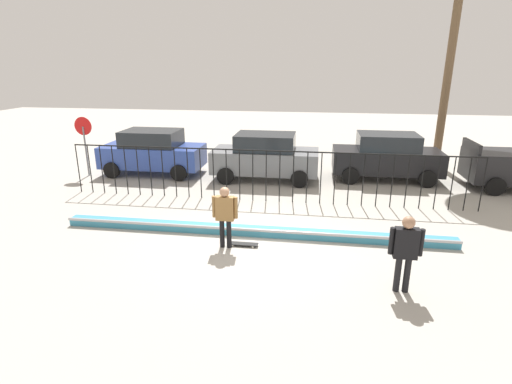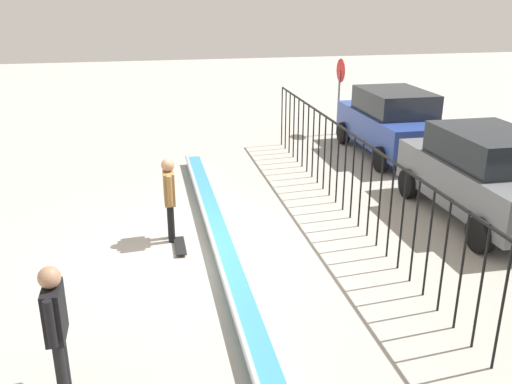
{
  "view_description": "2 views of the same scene",
  "coord_description": "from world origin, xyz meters",
  "px_view_note": "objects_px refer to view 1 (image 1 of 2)",
  "views": [
    {
      "loc": [
        1.63,
        -9.77,
        4.64
      ],
      "look_at": [
        -0.05,
        1.38,
        0.98
      ],
      "focal_mm": 28.07,
      "sensor_mm": 36.0,
      "label": 1
    },
    {
      "loc": [
        9.43,
        -0.77,
        4.61
      ],
      "look_at": [
        -0.39,
        1.24,
        0.94
      ],
      "focal_mm": 38.97,
      "sensor_mm": 36.0,
      "label": 2
    }
  ],
  "objects_px": {
    "parked_car_gray": "(265,156)",
    "parked_car_blue": "(153,152)",
    "parked_car_black": "(386,156)",
    "skateboarder": "(225,212)",
    "stop_sign": "(84,138)",
    "camera_operator": "(406,247)",
    "skateboard": "(243,244)"
  },
  "relations": [
    {
      "from": "skateboarder",
      "to": "parked_car_gray",
      "type": "distance_m",
      "value": 6.54
    },
    {
      "from": "camera_operator",
      "to": "parked_car_blue",
      "type": "height_order",
      "value": "parked_car_blue"
    },
    {
      "from": "camera_operator",
      "to": "parked_car_gray",
      "type": "height_order",
      "value": "parked_car_gray"
    },
    {
      "from": "parked_car_black",
      "to": "camera_operator",
      "type": "bearing_deg",
      "value": -94.86
    },
    {
      "from": "parked_car_gray",
      "to": "parked_car_black",
      "type": "distance_m",
      "value": 4.97
    },
    {
      "from": "skateboarder",
      "to": "parked_car_black",
      "type": "xyz_separation_m",
      "value": [
        5.12,
        7.28,
        -0.02
      ]
    },
    {
      "from": "camera_operator",
      "to": "parked_car_black",
      "type": "xyz_separation_m",
      "value": [
        0.97,
        8.82,
        -0.05
      ]
    },
    {
      "from": "parked_car_gray",
      "to": "stop_sign",
      "type": "relative_size",
      "value": 1.72
    },
    {
      "from": "parked_car_gray",
      "to": "parked_car_blue",
      "type": "bearing_deg",
      "value": 175.28
    },
    {
      "from": "parked_car_black",
      "to": "stop_sign",
      "type": "height_order",
      "value": "stop_sign"
    },
    {
      "from": "skateboard",
      "to": "camera_operator",
      "type": "distance_m",
      "value": 4.18
    },
    {
      "from": "camera_operator",
      "to": "parked_car_black",
      "type": "distance_m",
      "value": 8.87
    },
    {
      "from": "parked_car_black",
      "to": "stop_sign",
      "type": "bearing_deg",
      "value": -172.71
    },
    {
      "from": "camera_operator",
      "to": "stop_sign",
      "type": "height_order",
      "value": "stop_sign"
    },
    {
      "from": "parked_car_gray",
      "to": "parked_car_black",
      "type": "bearing_deg",
      "value": 6.04
    },
    {
      "from": "parked_car_blue",
      "to": "parked_car_gray",
      "type": "xyz_separation_m",
      "value": [
        4.92,
        -0.18,
        0.0
      ]
    },
    {
      "from": "skateboarder",
      "to": "stop_sign",
      "type": "bearing_deg",
      "value": 163.57
    },
    {
      "from": "skateboard",
      "to": "stop_sign",
      "type": "distance_m",
      "value": 9.9
    },
    {
      "from": "parked_car_gray",
      "to": "stop_sign",
      "type": "distance_m",
      "value": 7.62
    },
    {
      "from": "parked_car_blue",
      "to": "stop_sign",
      "type": "xyz_separation_m",
      "value": [
        -2.66,
        -0.72,
        0.64
      ]
    },
    {
      "from": "skateboarder",
      "to": "skateboard",
      "type": "relative_size",
      "value": 2.07
    },
    {
      "from": "skateboard",
      "to": "parked_car_black",
      "type": "bearing_deg",
      "value": 43.4
    },
    {
      "from": "skateboard",
      "to": "parked_car_black",
      "type": "xyz_separation_m",
      "value": [
        4.68,
        7.16,
        0.91
      ]
    },
    {
      "from": "camera_operator",
      "to": "parked_car_blue",
      "type": "xyz_separation_m",
      "value": [
        -8.86,
        8.25,
        -0.05
      ]
    },
    {
      "from": "parked_car_black",
      "to": "parked_car_blue",
      "type": "bearing_deg",
      "value": -175.28
    },
    {
      "from": "skateboarder",
      "to": "stop_sign",
      "type": "height_order",
      "value": "stop_sign"
    },
    {
      "from": "skateboarder",
      "to": "parked_car_gray",
      "type": "height_order",
      "value": "parked_car_gray"
    },
    {
      "from": "skateboard",
      "to": "camera_operator",
      "type": "bearing_deg",
      "value": -37.57
    },
    {
      "from": "parked_car_black",
      "to": "stop_sign",
      "type": "distance_m",
      "value": 12.57
    },
    {
      "from": "parked_car_blue",
      "to": "stop_sign",
      "type": "distance_m",
      "value": 2.83
    },
    {
      "from": "skateboarder",
      "to": "parked_car_blue",
      "type": "xyz_separation_m",
      "value": [
        -4.71,
        6.72,
        -0.02
      ]
    },
    {
      "from": "stop_sign",
      "to": "parked_car_gray",
      "type": "bearing_deg",
      "value": 4.06
    }
  ]
}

